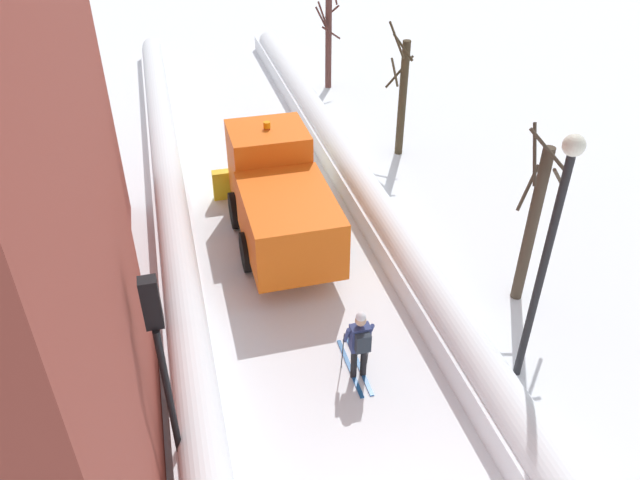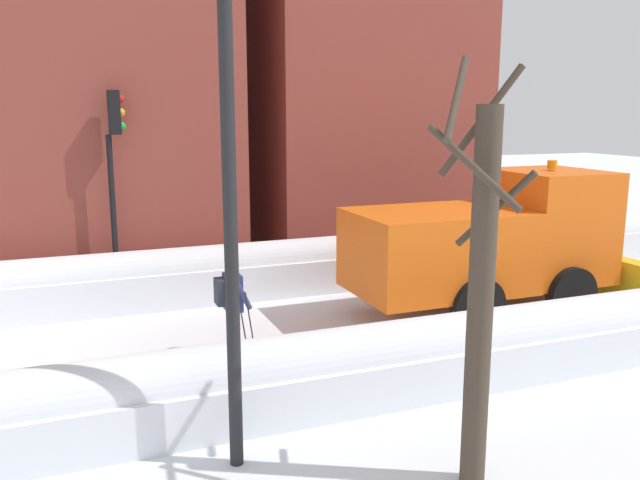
% 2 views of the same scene
% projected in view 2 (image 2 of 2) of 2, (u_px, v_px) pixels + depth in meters
% --- Properties ---
extents(ground_plane, '(80.00, 80.00, 0.00)m').
position_uv_depth(ground_plane, '(496.00, 310.00, 13.80)').
color(ground_plane, white).
extents(snowbank_left, '(1.10, 36.00, 1.23)m').
position_uv_depth(snowbank_left, '(425.00, 255.00, 16.36)').
color(snowbank_left, white).
rests_on(snowbank_left, ground).
extents(snowbank_right, '(1.10, 36.00, 1.13)m').
position_uv_depth(snowbank_right, '(603.00, 330.00, 11.02)').
color(snowbank_right, white).
rests_on(snowbank_right, ground).
extents(plow_truck, '(3.20, 5.98, 3.12)m').
position_uv_depth(plow_truck, '(493.00, 242.00, 13.47)').
color(plow_truck, orange).
rests_on(plow_truck, ground).
extents(skier, '(0.62, 1.80, 1.81)m').
position_uv_depth(skier, '(233.00, 300.00, 11.03)').
color(skier, black).
rests_on(skier, ground).
extents(traffic_light_pole, '(0.28, 0.42, 4.54)m').
position_uv_depth(traffic_light_pole, '(115.00, 157.00, 13.64)').
color(traffic_light_pole, black).
rests_on(traffic_light_pole, ground).
extents(street_lamp, '(0.40, 0.40, 5.72)m').
position_uv_depth(street_lamp, '(229.00, 162.00, 7.12)').
color(street_lamp, black).
rests_on(street_lamp, ground).
extents(bare_tree_near, '(1.20, 1.14, 4.73)m').
position_uv_depth(bare_tree_near, '(480.00, 289.00, 7.02)').
color(bare_tree_near, '#413529').
rests_on(bare_tree_near, ground).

